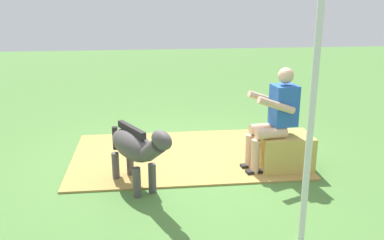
{
  "coord_description": "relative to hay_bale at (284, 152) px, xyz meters",
  "views": [
    {
      "loc": [
        0.5,
        5.34,
        2.25
      ],
      "look_at": [
        -0.13,
        -0.2,
        0.55
      ],
      "focal_mm": 39.35,
      "sensor_mm": 36.0,
      "label": 1
    }
  ],
  "objects": [
    {
      "name": "tent_pole_left",
      "position": [
        0.39,
        1.69,
        0.91
      ],
      "size": [
        0.06,
        0.06,
        2.29
      ],
      "primitive_type": "cylinder",
      "color": "silver",
      "rests_on": "ground"
    },
    {
      "name": "pony_standing",
      "position": [
        1.93,
        0.38,
        0.29
      ],
      "size": [
        0.81,
        1.22,
        0.89
      ],
      "color": "#4C4747",
      "rests_on": "ground"
    },
    {
      "name": "hay_patch",
      "position": [
        1.25,
        -0.59,
        -0.22
      ],
      "size": [
        3.19,
        2.04,
        0.02
      ],
      "primitive_type": "cube",
      "color": "#AD8C47",
      "rests_on": "ground"
    },
    {
      "name": "soda_bottle",
      "position": [
        -0.41,
        -0.48,
        -0.11
      ],
      "size": [
        0.07,
        0.07,
        0.27
      ],
      "color": "#197233",
      "rests_on": "ground"
    },
    {
      "name": "person_seated",
      "position": [
        0.16,
        0.01,
        0.51
      ],
      "size": [
        0.69,
        0.47,
        1.35
      ],
      "color": "#D8AD8C",
      "rests_on": "ground"
    },
    {
      "name": "ground_plane",
      "position": [
        1.3,
        -0.34,
        -0.24
      ],
      "size": [
        24.0,
        24.0,
        0.0
      ],
      "primitive_type": "plane",
      "color": "#4C7A38"
    },
    {
      "name": "hay_bale",
      "position": [
        0.0,
        0.0,
        0.0
      ],
      "size": [
        0.67,
        0.52,
        0.47
      ],
      "primitive_type": "cube",
      "color": "tan",
      "rests_on": "ground"
    }
  ]
}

